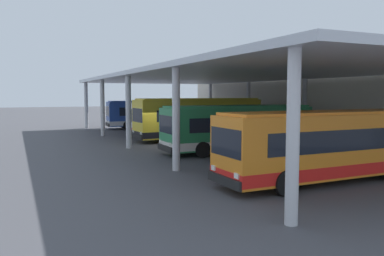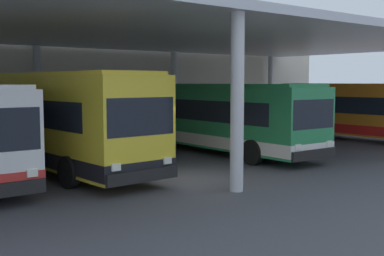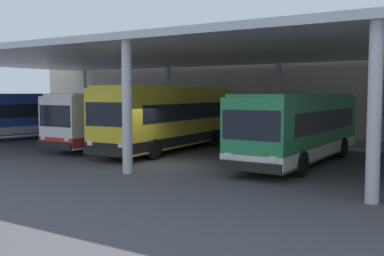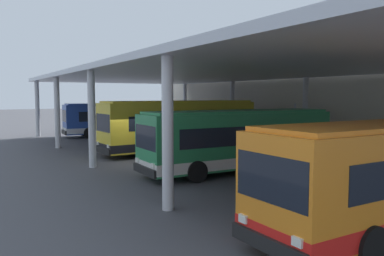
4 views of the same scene
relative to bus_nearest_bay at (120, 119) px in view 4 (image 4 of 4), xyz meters
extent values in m
plane|color=#47474C|center=(15.62, -4.61, -1.66)|extent=(200.00, 200.00, 0.00)
cube|color=#A39E93|center=(15.62, 7.14, -1.57)|extent=(42.00, 4.50, 0.18)
cube|color=beige|center=(15.62, 10.39, 1.80)|extent=(48.00, 1.60, 6.90)
cube|color=silver|center=(15.62, 0.89, 3.74)|extent=(40.00, 17.00, 0.30)
cylinder|color=silver|center=(-2.88, -7.11, 0.97)|extent=(0.40, 0.40, 5.25)
cylinder|color=silver|center=(-2.88, 8.89, 0.97)|extent=(0.40, 0.40, 5.25)
cylinder|color=silver|center=(6.37, -7.11, 0.97)|extent=(0.40, 0.40, 5.25)
cylinder|color=silver|center=(6.37, 8.89, 0.97)|extent=(0.40, 0.40, 5.25)
cylinder|color=silver|center=(15.62, -7.11, 0.97)|extent=(0.40, 0.40, 5.25)
cylinder|color=silver|center=(15.62, 8.89, 0.97)|extent=(0.40, 0.40, 5.25)
cylinder|color=silver|center=(24.87, -7.11, 0.97)|extent=(0.40, 0.40, 5.25)
cube|color=#284CA8|center=(0.00, 0.00, 0.04)|extent=(3.17, 10.54, 2.70)
cube|color=silver|center=(0.00, 0.00, -0.96)|extent=(3.19, 10.56, 0.50)
cube|color=black|center=(0.01, 0.15, 0.34)|extent=(3.08, 8.67, 0.90)
cube|color=black|center=(-0.33, -5.14, 0.39)|extent=(2.30, 0.27, 1.10)
cube|color=black|center=(-0.34, -5.23, -1.11)|extent=(2.46, 0.32, 0.36)
cube|color=#2A50B0|center=(0.00, 0.00, 1.45)|extent=(2.94, 10.11, 0.12)
cube|color=yellow|center=(-0.33, -5.11, 1.21)|extent=(1.75, 0.23, 0.28)
cube|color=white|center=(-1.24, -5.16, -0.76)|extent=(0.28, 0.10, 0.20)
cube|color=white|center=(0.56, -5.28, -0.76)|extent=(0.28, 0.10, 0.20)
cylinder|color=black|center=(-1.43, -3.14, -1.16)|extent=(0.34, 1.02, 1.00)
cylinder|color=black|center=(1.01, -3.30, -1.16)|extent=(0.34, 1.02, 1.00)
cylinder|color=black|center=(-1.04, 2.93, -1.16)|extent=(0.34, 1.02, 1.00)
cylinder|color=black|center=(1.41, 2.77, -1.16)|extent=(0.34, 1.02, 1.00)
cube|color=white|center=(9.33, -0.02, 0.04)|extent=(2.66, 10.44, 2.70)
cube|color=red|center=(9.33, -0.02, -0.96)|extent=(2.68, 10.46, 0.50)
cube|color=black|center=(9.33, 0.13, 0.34)|extent=(2.67, 8.56, 0.90)
cube|color=black|center=(9.25, -5.17, 0.39)|extent=(2.30, 0.15, 1.10)
cube|color=black|center=(9.25, -5.26, -1.11)|extent=(2.45, 0.20, 0.36)
cube|color=white|center=(9.33, -0.02, 1.45)|extent=(2.45, 10.02, 0.12)
cube|color=yellow|center=(9.25, -5.14, 1.21)|extent=(1.75, 0.15, 0.28)
cube|color=white|center=(8.35, -5.24, -0.76)|extent=(0.28, 0.08, 0.20)
cube|color=white|center=(10.15, -5.26, -0.76)|extent=(0.28, 0.08, 0.20)
cylinder|color=black|center=(8.05, -3.22, -1.16)|extent=(0.29, 1.00, 1.00)
cylinder|color=black|center=(10.50, -3.26, -1.16)|extent=(0.29, 1.00, 1.00)
cylinder|color=black|center=(8.14, 2.86, -1.16)|extent=(0.29, 1.00, 1.00)
cylinder|color=black|center=(10.59, 2.82, -1.16)|extent=(0.29, 1.00, 1.00)
cube|color=yellow|center=(12.86, -0.15, 0.24)|extent=(3.13, 11.32, 3.10)
cube|color=black|center=(12.86, -0.15, -0.96)|extent=(3.15, 11.34, 0.50)
cube|color=black|center=(12.85, 0.00, 0.54)|extent=(3.05, 9.31, 0.90)
cube|color=black|center=(13.17, -5.69, 0.59)|extent=(2.30, 0.25, 1.10)
cube|color=black|center=(13.18, -5.78, -1.11)|extent=(2.46, 0.30, 0.36)
cube|color=yellow|center=(12.86, -0.15, 1.85)|extent=(2.90, 10.86, 0.12)
cube|color=yellow|center=(13.17, -5.66, 1.61)|extent=(1.75, 0.22, 0.28)
cube|color=white|center=(12.28, -5.82, -0.76)|extent=(0.28, 0.10, 0.20)
cube|color=white|center=(14.07, -5.72, -0.76)|extent=(0.28, 0.10, 0.20)
cylinder|color=black|center=(11.83, -3.69, -1.16)|extent=(0.34, 1.01, 1.00)
cylinder|color=black|center=(14.28, -3.55, -1.16)|extent=(0.34, 1.01, 1.00)
cylinder|color=black|center=(11.46, 2.85, -1.16)|extent=(0.34, 1.01, 1.00)
cylinder|color=black|center=(13.91, 2.99, -1.16)|extent=(0.34, 1.01, 1.00)
cube|color=#28844C|center=(20.55, -0.86, 0.04)|extent=(2.61, 10.43, 2.70)
cube|color=white|center=(20.55, -0.86, -0.96)|extent=(2.63, 10.45, 0.50)
cube|color=black|center=(20.55, -0.71, 0.34)|extent=(2.63, 8.56, 0.90)
cube|color=black|center=(20.50, -6.01, 0.39)|extent=(2.30, 0.14, 1.10)
cube|color=black|center=(20.49, -6.10, -1.11)|extent=(2.45, 0.19, 0.36)
cube|color=#2A8B50|center=(20.55, -0.86, 1.45)|extent=(2.41, 10.01, 0.12)
cube|color=yellow|center=(20.50, -5.98, 1.21)|extent=(1.75, 0.14, 0.28)
cube|color=white|center=(19.59, -6.08, -0.76)|extent=(0.28, 0.08, 0.20)
cube|color=white|center=(21.39, -6.10, -0.76)|extent=(0.28, 0.08, 0.20)
cylinder|color=black|center=(19.29, -4.07, -1.16)|extent=(0.29, 1.00, 1.00)
cylinder|color=black|center=(21.74, -4.10, -1.16)|extent=(0.29, 1.00, 1.00)
cylinder|color=black|center=(19.36, 2.01, -1.16)|extent=(0.29, 1.00, 1.00)
cylinder|color=black|center=(21.81, 1.98, -1.16)|extent=(0.29, 1.00, 1.00)
cube|color=black|center=(30.12, -7.11, 0.39)|extent=(2.30, 0.16, 1.10)
cube|color=black|center=(30.13, -7.20, -1.11)|extent=(2.45, 0.21, 0.36)
cube|color=yellow|center=(30.12, -7.08, 1.21)|extent=(1.75, 0.15, 0.28)
cube|color=white|center=(29.23, -7.21, -0.76)|extent=(0.28, 0.09, 0.20)
cube|color=white|center=(31.03, -7.17, -0.76)|extent=(0.28, 0.09, 0.20)
cylinder|color=black|center=(28.86, -5.21, -1.16)|extent=(0.30, 1.01, 1.00)
cylinder|color=black|center=(31.31, -5.16, -1.16)|extent=(0.30, 1.01, 1.00)
cube|color=#4C515B|center=(9.78, 7.14, -1.03)|extent=(1.80, 0.44, 0.08)
cube|color=#4C515B|center=(9.78, 7.34, -0.78)|extent=(1.80, 0.06, 0.44)
cube|color=#2D2D33|center=(9.08, 7.14, -1.25)|extent=(0.10, 0.36, 0.45)
cube|color=#2D2D33|center=(10.48, 7.14, -1.25)|extent=(0.10, 0.36, 0.45)
cylinder|color=#236638|center=(13.42, 7.14, -1.03)|extent=(0.48, 0.48, 0.90)
cylinder|color=black|center=(13.42, 7.14, -0.54)|extent=(0.52, 0.52, 0.08)
cylinder|color=#B2B2B7|center=(17.16, 6.34, 0.12)|extent=(0.12, 0.12, 3.20)
cube|color=#285199|center=(17.16, 6.32, 0.51)|extent=(0.70, 0.04, 1.80)
camera|label=1|loc=(43.44, -14.56, 2.26)|focal=36.87mm
camera|label=2|loc=(5.75, -17.65, 1.57)|focal=45.93mm
camera|label=3|loc=(27.35, -20.95, 1.56)|focal=42.44mm
camera|label=4|loc=(36.82, -13.03, 2.28)|focal=36.89mm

